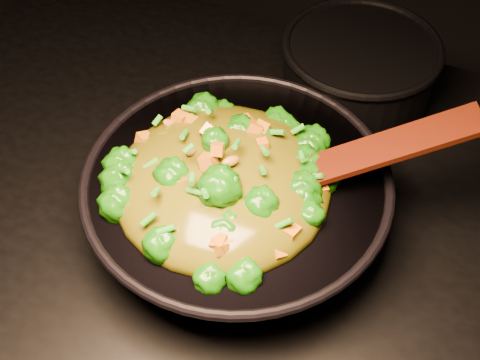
% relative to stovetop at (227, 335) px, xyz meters
% --- Properties ---
extents(stovetop, '(1.20, 0.90, 0.90)m').
position_rel_stovetop_xyz_m(stovetop, '(0.00, 0.00, 0.00)').
color(stovetop, black).
rests_on(stovetop, ground).
extents(wok, '(0.46, 0.46, 0.11)m').
position_rel_stovetop_xyz_m(wok, '(0.04, -0.04, 0.50)').
color(wok, black).
rests_on(wok, stovetop).
extents(stir_fry, '(0.35, 0.35, 0.10)m').
position_rel_stovetop_xyz_m(stir_fry, '(0.03, -0.06, 0.61)').
color(stir_fry, '#1A6C07').
rests_on(stir_fry, wok).
extents(spatula, '(0.28, 0.18, 0.12)m').
position_rel_stovetop_xyz_m(spatula, '(0.17, 0.01, 0.61)').
color(spatula, '#321005').
rests_on(spatula, wok).
extents(back_pot, '(0.28, 0.28, 0.14)m').
position_rel_stovetop_xyz_m(back_pot, '(0.11, 0.27, 0.52)').
color(back_pot, black).
rests_on(back_pot, stovetop).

